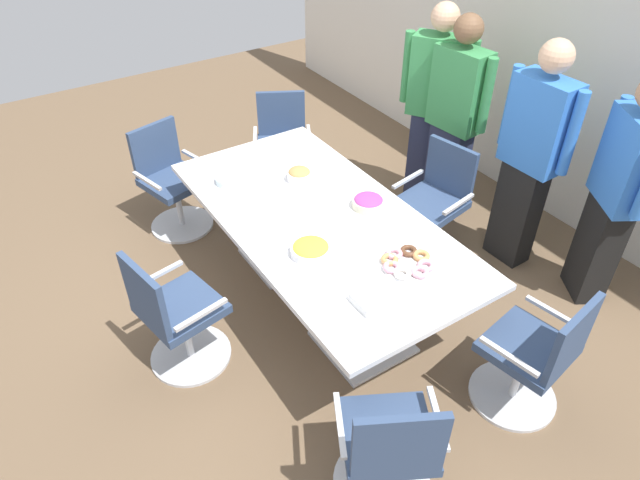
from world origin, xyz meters
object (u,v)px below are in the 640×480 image
at_px(conference_table, 320,232).
at_px(office_chair_5, 389,451).
at_px(snack_bowl_cookies, 299,174).
at_px(office_chair_0, 534,359).
at_px(person_standing_0, 434,105).
at_px(plate_stack, 230,179).
at_px(napkin_pile, 371,300).
at_px(office_chair_4, 175,318).
at_px(person_standing_1, 454,118).
at_px(person_standing_2, 531,155).
at_px(office_chair_3, 172,185).
at_px(office_chair_2, 283,150).
at_px(snack_bowl_chips_yellow, 311,249).
at_px(snack_bowl_candy_mix, 368,202).
at_px(donut_platter, 407,263).
at_px(office_chair_1, 434,207).
at_px(person_standing_3, 617,193).

distance_m(conference_table, office_chair_5, 1.59).
bearing_deg(snack_bowl_cookies, office_chair_0, 11.95).
height_order(office_chair_5, person_standing_0, person_standing_0).
bearing_deg(plate_stack, office_chair_0, 21.35).
distance_m(conference_table, napkin_pile, 0.89).
xyz_separation_m(office_chair_4, person_standing_1, (-0.39, 2.66, 0.51)).
xyz_separation_m(conference_table, plate_stack, (-0.73, -0.32, 0.15)).
distance_m(person_standing_0, person_standing_2, 1.05).
distance_m(office_chair_3, napkin_pile, 2.38).
bearing_deg(napkin_pile, office_chair_0, 50.47).
bearing_deg(conference_table, office_chair_0, 20.07).
distance_m(conference_table, snack_bowl_cookies, 0.52).
relative_size(office_chair_0, office_chair_4, 1.00).
height_order(office_chair_2, snack_bowl_chips_yellow, office_chair_2).
bearing_deg(office_chair_4, snack_bowl_cookies, 100.96).
bearing_deg(snack_bowl_candy_mix, office_chair_3, -150.17).
bearing_deg(office_chair_3, person_standing_0, 143.94).
relative_size(snack_bowl_candy_mix, snack_bowl_cookies, 1.24).
bearing_deg(person_standing_0, person_standing_1, 143.37).
xyz_separation_m(donut_platter, napkin_pile, (0.14, -0.38, 0.01)).
distance_m(office_chair_3, person_standing_2, 2.88).
height_order(office_chair_2, office_chair_4, same).
height_order(donut_platter, napkin_pile, napkin_pile).
xyz_separation_m(conference_table, office_chair_3, (-1.48, -0.54, -0.22)).
relative_size(snack_bowl_candy_mix, napkin_pile, 1.26).
height_order(office_chair_0, person_standing_2, person_standing_2).
xyz_separation_m(office_chair_1, person_standing_2, (0.43, 0.47, 0.53)).
xyz_separation_m(office_chair_5, napkin_pile, (-0.63, 0.33, 0.37)).
bearing_deg(napkin_pile, snack_bowl_cookies, 165.66).
height_order(conference_table, office_chair_5, office_chair_5).
height_order(office_chair_2, office_chair_3, same).
distance_m(conference_table, office_chair_3, 1.59).
height_order(office_chair_1, person_standing_0, person_standing_0).
height_order(office_chair_2, snack_bowl_cookies, office_chair_2).
xyz_separation_m(office_chair_2, napkin_pile, (2.34, -0.76, 0.37)).
relative_size(snack_bowl_chips_yellow, donut_platter, 0.78).
relative_size(office_chair_3, person_standing_1, 0.52).
bearing_deg(person_standing_3, snack_bowl_candy_mix, 86.94).
distance_m(office_chair_5, person_standing_1, 2.85).
bearing_deg(snack_bowl_cookies, person_standing_0, 96.55).
height_order(person_standing_3, napkin_pile, person_standing_3).
bearing_deg(snack_bowl_candy_mix, person_standing_1, 110.36).
height_order(office_chair_5, person_standing_3, person_standing_3).
bearing_deg(snack_bowl_cookies, snack_bowl_candy_mix, 21.80).
bearing_deg(snack_bowl_candy_mix, office_chair_2, 172.79).
height_order(person_standing_0, person_standing_3, person_standing_0).
height_order(office_chair_0, snack_bowl_cookies, office_chair_0).
bearing_deg(office_chair_0, office_chair_1, 59.23).
bearing_deg(office_chair_5, snack_bowl_candy_mix, 85.76).
bearing_deg(office_chair_3, office_chair_5, 75.39).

